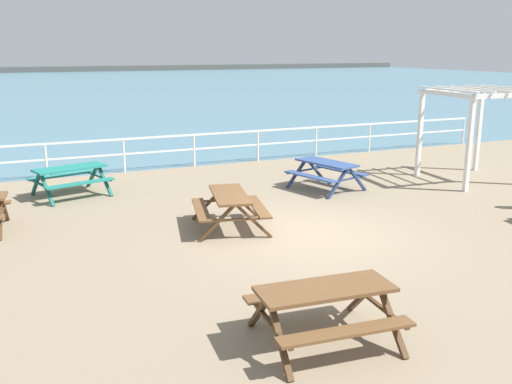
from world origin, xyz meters
TOP-DOWN VIEW (x-y plane):
  - ground_plane at (0.00, 0.00)m, footprint 30.00×24.00m
  - sea_band at (0.00, 52.75)m, footprint 142.00×90.00m
  - distant_shoreline at (0.00, 95.75)m, footprint 142.00×6.00m
  - seaward_railing at (-0.00, 7.75)m, footprint 23.07×0.07m
  - picnic_table_near_left at (2.38, 3.25)m, footprint 1.94×2.14m
  - picnic_table_near_right at (-1.34, 1.03)m, footprint 1.87×2.09m
  - picnic_table_far_right at (-4.17, 5.33)m, footprint 2.15×1.94m
  - picnic_table_corner at (-1.97, -4.08)m, footprint 1.92×1.67m
  - lattice_pergola at (6.92, 2.53)m, footprint 2.59×2.71m

SIDE VIEW (x-z plane):
  - ground_plane at x=0.00m, z-range -0.20..0.00m
  - sea_band at x=0.00m, z-range 0.00..0.00m
  - distant_shoreline at x=0.00m, z-range -0.90..0.90m
  - picnic_table_near_left at x=2.38m, z-range 0.19..0.98m
  - picnic_table_near_right at x=-1.34m, z-range 0.19..0.98m
  - picnic_table_far_right at x=-4.17m, z-range 0.19..0.98m
  - picnic_table_corner at x=-1.97m, z-range 0.19..0.98m
  - seaward_railing at x=0.00m, z-range 0.22..1.30m
  - lattice_pergola at x=6.92m, z-range 0.65..3.35m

